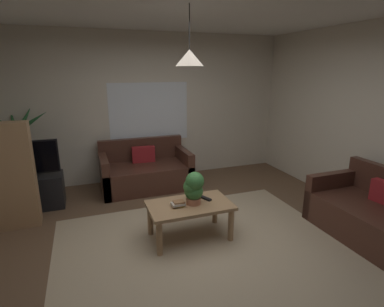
{
  "coord_description": "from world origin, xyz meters",
  "views": [
    {
      "loc": [
        -1.19,
        -2.96,
        2.03
      ],
      "look_at": [
        0.0,
        0.3,
        1.05
      ],
      "focal_mm": 28.13,
      "sensor_mm": 36.0,
      "label": 1
    }
  ],
  "objects_px": {
    "remote_on_table_0": "(206,198)",
    "potted_plant_on_table": "(194,187)",
    "bookshelf_corner": "(4,176)",
    "book_on_table_0": "(178,205)",
    "book_on_table_1": "(178,204)",
    "pendant_lamp": "(189,58)",
    "tv": "(26,159)",
    "couch_right_side": "(374,216)",
    "tv_stand": "(32,192)",
    "couch_under_window": "(146,172)",
    "book_on_table_2": "(179,202)",
    "coffee_table": "(190,210)",
    "potted_palm_corner": "(21,156)"
  },
  "relations": [
    {
      "from": "remote_on_table_0",
      "to": "potted_plant_on_table",
      "type": "relative_size",
      "value": 0.39
    },
    {
      "from": "bookshelf_corner",
      "to": "potted_plant_on_table",
      "type": "bearing_deg",
      "value": -25.74
    },
    {
      "from": "book_on_table_0",
      "to": "book_on_table_1",
      "type": "bearing_deg",
      "value": -146.47
    },
    {
      "from": "remote_on_table_0",
      "to": "pendant_lamp",
      "type": "height_order",
      "value": "pendant_lamp"
    },
    {
      "from": "tv",
      "to": "pendant_lamp",
      "type": "bearing_deg",
      "value": -38.8
    },
    {
      "from": "potted_plant_on_table",
      "to": "couch_right_side",
      "type": "bearing_deg",
      "value": -19.65
    },
    {
      "from": "tv_stand",
      "to": "couch_under_window",
      "type": "bearing_deg",
      "value": 8.16
    },
    {
      "from": "couch_right_side",
      "to": "pendant_lamp",
      "type": "xyz_separation_m",
      "value": [
        -2.14,
        0.76,
        1.87
      ]
    },
    {
      "from": "book_on_table_2",
      "to": "couch_under_window",
      "type": "bearing_deg",
      "value": 90.81
    },
    {
      "from": "tv",
      "to": "book_on_table_0",
      "type": "bearing_deg",
      "value": -41.38
    },
    {
      "from": "book_on_table_1",
      "to": "book_on_table_2",
      "type": "bearing_deg",
      "value": -19.84
    },
    {
      "from": "couch_under_window",
      "to": "coffee_table",
      "type": "distance_m",
      "value": 1.85
    },
    {
      "from": "couch_right_side",
      "to": "potted_plant_on_table",
      "type": "xyz_separation_m",
      "value": [
        -2.1,
        0.75,
        0.39
      ]
    },
    {
      "from": "book_on_table_0",
      "to": "book_on_table_1",
      "type": "xyz_separation_m",
      "value": [
        -0.0,
        -0.0,
        0.02
      ]
    },
    {
      "from": "couch_right_side",
      "to": "tv_stand",
      "type": "distance_m",
      "value": 4.71
    },
    {
      "from": "couch_right_side",
      "to": "tv",
      "type": "relative_size",
      "value": 1.6
    },
    {
      "from": "book_on_table_0",
      "to": "remote_on_table_0",
      "type": "xyz_separation_m",
      "value": [
        0.38,
        0.08,
        0.0
      ]
    },
    {
      "from": "tv_stand",
      "to": "potted_palm_corner",
      "type": "height_order",
      "value": "potted_palm_corner"
    },
    {
      "from": "book_on_table_1",
      "to": "tv",
      "type": "bearing_deg",
      "value": 138.49
    },
    {
      "from": "book_on_table_1",
      "to": "pendant_lamp",
      "type": "height_order",
      "value": "pendant_lamp"
    },
    {
      "from": "tv_stand",
      "to": "potted_palm_corner",
      "type": "bearing_deg",
      "value": 108.41
    },
    {
      "from": "coffee_table",
      "to": "tv",
      "type": "bearing_deg",
      "value": 141.2
    },
    {
      "from": "coffee_table",
      "to": "book_on_table_1",
      "type": "height_order",
      "value": "book_on_table_1"
    },
    {
      "from": "book_on_table_0",
      "to": "potted_palm_corner",
      "type": "xyz_separation_m",
      "value": [
        -1.93,
        2.02,
        0.25
      ]
    },
    {
      "from": "couch_right_side",
      "to": "book_on_table_0",
      "type": "xyz_separation_m",
      "value": [
        -2.29,
        0.74,
        0.19
      ]
    },
    {
      "from": "couch_under_window",
      "to": "remote_on_table_0",
      "type": "height_order",
      "value": "couch_under_window"
    },
    {
      "from": "couch_under_window",
      "to": "potted_palm_corner",
      "type": "distance_m",
      "value": 1.97
    },
    {
      "from": "remote_on_table_0",
      "to": "potted_plant_on_table",
      "type": "xyz_separation_m",
      "value": [
        -0.19,
        -0.07,
        0.2
      ]
    },
    {
      "from": "tv",
      "to": "pendant_lamp",
      "type": "xyz_separation_m",
      "value": [
        1.95,
        -1.57,
        1.36
      ]
    },
    {
      "from": "book_on_table_0",
      "to": "bookshelf_corner",
      "type": "distance_m",
      "value": 2.26
    },
    {
      "from": "coffee_table",
      "to": "remote_on_table_0",
      "type": "xyz_separation_m",
      "value": [
        0.23,
        0.06,
        0.09
      ]
    },
    {
      "from": "coffee_table",
      "to": "potted_plant_on_table",
      "type": "distance_m",
      "value": 0.29
    },
    {
      "from": "book_on_table_2",
      "to": "couch_right_side",
      "type": "bearing_deg",
      "value": -17.75
    },
    {
      "from": "couch_right_side",
      "to": "book_on_table_2",
      "type": "relative_size",
      "value": 11.17
    },
    {
      "from": "book_on_table_0",
      "to": "remote_on_table_0",
      "type": "bearing_deg",
      "value": 11.14
    },
    {
      "from": "book_on_table_1",
      "to": "remote_on_table_0",
      "type": "relative_size",
      "value": 0.97
    },
    {
      "from": "couch_right_side",
      "to": "bookshelf_corner",
      "type": "bearing_deg",
      "value": -112.82
    },
    {
      "from": "couch_under_window",
      "to": "bookshelf_corner",
      "type": "bearing_deg",
      "value": -157.84
    },
    {
      "from": "potted_plant_on_table",
      "to": "tv",
      "type": "relative_size",
      "value": 0.46
    },
    {
      "from": "coffee_table",
      "to": "couch_right_side",
      "type": "bearing_deg",
      "value": -19.43
    },
    {
      "from": "couch_right_side",
      "to": "remote_on_table_0",
      "type": "xyz_separation_m",
      "value": [
        -1.91,
        0.81,
        0.19
      ]
    },
    {
      "from": "book_on_table_0",
      "to": "book_on_table_2",
      "type": "distance_m",
      "value": 0.05
    },
    {
      "from": "bookshelf_corner",
      "to": "pendant_lamp",
      "type": "xyz_separation_m",
      "value": [
        2.13,
        -1.04,
        1.43
      ]
    },
    {
      "from": "tv_stand",
      "to": "pendant_lamp",
      "type": "distance_m",
      "value": 3.14
    },
    {
      "from": "coffee_table",
      "to": "book_on_table_1",
      "type": "xyz_separation_m",
      "value": [
        -0.16,
        -0.02,
        0.11
      ]
    },
    {
      "from": "potted_palm_corner",
      "to": "tv",
      "type": "bearing_deg",
      "value": -72.44
    },
    {
      "from": "coffee_table",
      "to": "book_on_table_0",
      "type": "distance_m",
      "value": 0.18
    },
    {
      "from": "book_on_table_2",
      "to": "tv_stand",
      "type": "bearing_deg",
      "value": 138.19
    },
    {
      "from": "couch_under_window",
      "to": "tv",
      "type": "distance_m",
      "value": 1.86
    },
    {
      "from": "book_on_table_2",
      "to": "book_on_table_0",
      "type": "bearing_deg",
      "value": 125.42
    }
  ]
}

